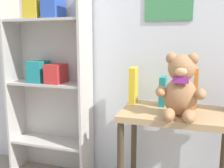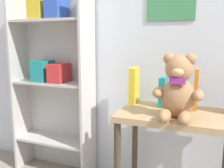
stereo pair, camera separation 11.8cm
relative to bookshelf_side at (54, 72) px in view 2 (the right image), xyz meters
The scene contains 7 objects.
wall_back 0.96m from the bookshelf_side, ahead, with size 4.80×0.07×2.50m.
bookshelf_side is the anchor object (origin of this frame).
display_table 1.01m from the bookshelf_side, 10.96° to the right, with size 0.66×0.42×0.63m.
teddy_bear 1.01m from the bookshelf_side, 16.27° to the right, with size 0.27×0.24×0.35m.
book_standing_yellow 0.66m from the bookshelf_side, ahead, with size 0.04×0.13×0.24m, color gold.
book_standing_teal 0.86m from the bookshelf_side, ahead, with size 0.04×0.11×0.19m, color teal.
book_standing_orange 1.06m from the bookshelf_side, ahead, with size 0.02×0.11×0.25m, color orange.
Camera 2 is at (0.28, -0.38, 1.04)m, focal length 40.00 mm.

